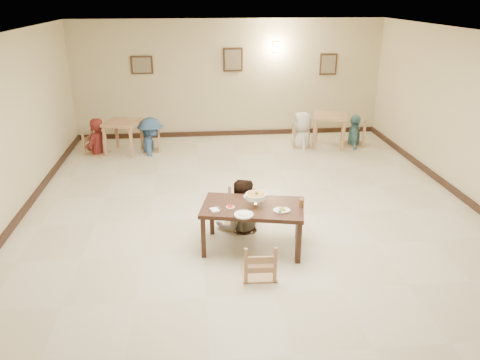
{
  "coord_description": "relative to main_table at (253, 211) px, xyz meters",
  "views": [
    {
      "loc": [
        -0.96,
        -7.19,
        3.61
      ],
      "look_at": [
        -0.29,
        -0.6,
        0.93
      ],
      "focal_mm": 35.0,
      "sensor_mm": 36.0,
      "label": 1
    }
  ],
  "objects": [
    {
      "name": "bg_chair_ll",
      "position": [
        -3.13,
        4.74,
        -0.11
      ],
      "size": [
        0.48,
        0.48,
        1.01
      ],
      "rotation": [
        0.0,
        0.0,
        1.21
      ],
      "color": "tan",
      "rests_on": "floor"
    },
    {
      "name": "bg_diner_a",
      "position": [
        -3.13,
        4.74,
        0.26
      ],
      "size": [
        0.64,
        0.75,
        1.75
      ],
      "primitive_type": "imported",
      "rotation": [
        0.0,
        0.0,
        4.3
      ],
      "color": "#5D1B18",
      "rests_on": "floor"
    },
    {
      "name": "bg_table_right",
      "position": [
        2.53,
        4.79,
        0.05
      ],
      "size": [
        1.01,
        1.01,
        0.8
      ],
      "rotation": [
        0.0,
        0.0,
        -0.31
      ],
      "color": "tan",
      "rests_on": "floor"
    },
    {
      "name": "ceiling",
      "position": [
        0.14,
        1.03,
        2.39
      ],
      "size": [
        10.0,
        10.0,
        0.0
      ],
      "primitive_type": "plane",
      "color": "white",
      "rests_on": "wall_back"
    },
    {
      "name": "wall_front",
      "position": [
        0.14,
        -3.97,
        0.89
      ],
      "size": [
        10.0,
        0.0,
        10.0
      ],
      "primitive_type": "plane",
      "rotation": [
        -1.57,
        0.0,
        0.0
      ],
      "color": "beige",
      "rests_on": "floor"
    },
    {
      "name": "bg_chair_rl",
      "position": [
        1.86,
        4.87,
        -0.13
      ],
      "size": [
        0.45,
        0.45,
        0.96
      ],
      "rotation": [
        0.0,
        0.0,
        1.46
      ],
      "color": "tan",
      "rests_on": "floor"
    },
    {
      "name": "baseboard_left",
      "position": [
        -3.83,
        1.03,
        -0.55
      ],
      "size": [
        0.06,
        10.0,
        0.12
      ],
      "primitive_type": "cube",
      "color": "black",
      "rests_on": "floor"
    },
    {
      "name": "main_table",
      "position": [
        0.0,
        0.0,
        0.0
      ],
      "size": [
        1.63,
        1.13,
        0.69
      ],
      "rotation": [
        0.0,
        0.0,
        -0.22
      ],
      "color": "#381E13",
      "rests_on": "floor"
    },
    {
      "name": "bg_chair_lr",
      "position": [
        -1.85,
        4.83,
        -0.18
      ],
      "size": [
        0.41,
        0.41,
        0.88
      ],
      "rotation": [
        0.0,
        0.0,
        -1.51
      ],
      "color": "tan",
      "rests_on": "floor"
    },
    {
      "name": "fried_plate",
      "position": [
        0.39,
        -0.22,
        0.1
      ],
      "size": [
        0.25,
        0.25,
        0.06
      ],
      "color": "white",
      "rests_on": "main_table"
    },
    {
      "name": "picture_b",
      "position": [
        0.24,
        5.99,
        1.39
      ],
      "size": [
        0.5,
        0.04,
        0.6
      ],
      "color": "#382414",
      "rests_on": "wall_back"
    },
    {
      "name": "rice_plate_far",
      "position": [
        0.04,
        0.3,
        0.1
      ],
      "size": [
        0.3,
        0.3,
        0.07
      ],
      "color": "white",
      "rests_on": "main_table"
    },
    {
      "name": "chair_far",
      "position": [
        -0.12,
        0.73,
        -0.07
      ],
      "size": [
        0.51,
        0.51,
        1.09
      ],
      "rotation": [
        0.0,
        0.0,
        -0.28
      ],
      "color": "tan",
      "rests_on": "floor"
    },
    {
      "name": "drink_glass",
      "position": [
        0.71,
        -0.1,
        0.14
      ],
      "size": [
        0.07,
        0.07,
        0.14
      ],
      "color": "white",
      "rests_on": "main_table"
    },
    {
      "name": "chili_dish",
      "position": [
        -0.34,
        -0.04,
        0.09
      ],
      "size": [
        0.12,
        0.12,
        0.03
      ],
      "color": "white",
      "rests_on": "main_table"
    },
    {
      "name": "rice_plate_near",
      "position": [
        -0.17,
        -0.3,
        0.09
      ],
      "size": [
        0.28,
        0.28,
        0.06
      ],
      "color": "white",
      "rests_on": "main_table"
    },
    {
      "name": "napkin_cutlery",
      "position": [
        -0.56,
        -0.12,
        0.09
      ],
      "size": [
        0.17,
        0.23,
        0.03
      ],
      "color": "white",
      "rests_on": "main_table"
    },
    {
      "name": "floor",
      "position": [
        0.14,
        1.03,
        -0.61
      ],
      "size": [
        10.0,
        10.0,
        0.0
      ],
      "primitive_type": "plane",
      "color": "beige",
      "rests_on": "ground"
    },
    {
      "name": "bg_chair_rr",
      "position": [
        3.2,
        4.83,
        -0.07
      ],
      "size": [
        0.51,
        0.51,
        1.1
      ],
      "rotation": [
        0.0,
        0.0,
        -1.9
      ],
      "color": "tan",
      "rests_on": "floor"
    },
    {
      "name": "picture_c",
      "position": [
        2.74,
        5.99,
        1.24
      ],
      "size": [
        0.45,
        0.04,
        0.55
      ],
      "color": "#382414",
      "rests_on": "wall_back"
    },
    {
      "name": "bg_diner_d",
      "position": [
        3.2,
        4.83,
        0.16
      ],
      "size": [
        0.58,
        0.97,
        1.55
      ],
      "primitive_type": "imported",
      "rotation": [
        0.0,
        0.0,
        1.33
      ],
      "color": "#58929A",
      "rests_on": "floor"
    },
    {
      "name": "bg_diner_b",
      "position": [
        -1.85,
        4.83,
        0.22
      ],
      "size": [
        0.77,
        1.16,
        1.67
      ],
      "primitive_type": "imported",
      "rotation": [
        0.0,
        0.0,
        1.72
      ],
      "color": "#345A88",
      "rests_on": "floor"
    },
    {
      "name": "wall_sconce",
      "position": [
        1.34,
        5.99,
        1.69
      ],
      "size": [
        0.16,
        0.05,
        0.22
      ],
      "primitive_type": "cube",
      "color": "#FFD88C",
      "rests_on": "wall_back"
    },
    {
      "name": "baseboard_back",
      "position": [
        0.14,
        6.0,
        -0.55
      ],
      "size": [
        8.0,
        0.06,
        0.12
      ],
      "primitive_type": "cube",
      "color": "black",
      "rests_on": "floor"
    },
    {
      "name": "picture_a",
      "position": [
        -2.06,
        5.99,
        1.29
      ],
      "size": [
        0.55,
        0.04,
        0.45
      ],
      "color": "#382414",
      "rests_on": "wall_back"
    },
    {
      "name": "chair_near",
      "position": [
        -0.01,
        -0.73,
        -0.12
      ],
      "size": [
        0.47,
        0.47,
        0.99
      ],
      "rotation": [
        0.0,
        0.0,
        3.11
      ],
      "color": "tan",
      "rests_on": "floor"
    },
    {
      "name": "baseboard_right",
      "position": [
        4.11,
        1.03,
        -0.55
      ],
      "size": [
        0.06,
        10.0,
        0.12
      ],
      "primitive_type": "cube",
      "color": "black",
      "rests_on": "floor"
    },
    {
      "name": "bg_table_left",
      "position": [
        -2.49,
        4.8,
        0.02
      ],
      "size": [
        0.95,
        0.95,
        0.77
      ],
      "rotation": [
        0.0,
        0.0,
        -0.28
      ],
      "color": "tan",
      "rests_on": "floor"
    },
    {
      "name": "curry_warmer",
      "position": [
        0.04,
        -0.02,
        0.24
      ],
      "size": [
        0.34,
        0.3,
        0.27
      ],
      "color": "silver",
      "rests_on": "main_table"
    },
    {
      "name": "main_diner",
      "position": [
        -0.11,
        0.67,
        0.23
      ],
      "size": [
        0.84,
        0.66,
        1.69
      ],
      "primitive_type": "imported",
      "rotation": [
        0.0,
        0.0,
        3.17
      ],
      "color": "gray",
      "rests_on": "floor"
    },
    {
      "name": "bg_diner_c",
      "position": [
        1.86,
        4.87,
        0.26
      ],
      "size": [
        0.57,
        0.86,
        1.74
      ],
      "primitive_type": "imported",
      "rotation": [
        0.0,
        0.0,
        4.69
      ],
      "color": "silver",
      "rests_on": "floor"
    },
    {
      "name": "wall_back",
      "position": [
        0.14,
        6.03,
        0.89
      ],
      "size": [
        10.0,
        0.0,
        10.0
      ],
      "primitive_type": "plane",
      "rotation": [
        1.57,
        0.0,
        0.0
      ],
      "color": "beige",
      "rests_on": "floor"
    }
  ]
}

